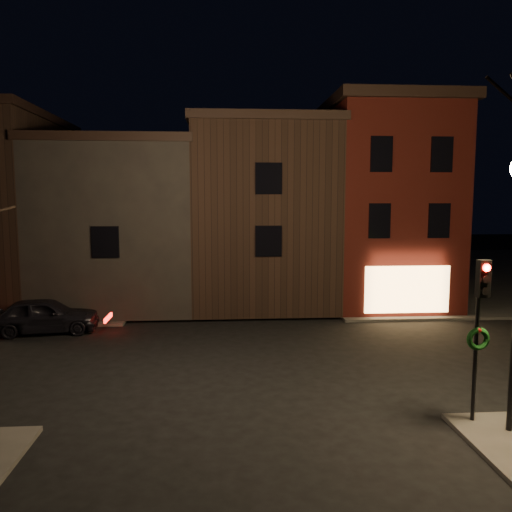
# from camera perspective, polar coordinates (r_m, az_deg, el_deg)

# --- Properties ---
(ground) EXTENTS (120.00, 120.00, 0.00)m
(ground) POSITION_cam_1_polar(r_m,az_deg,el_deg) (17.83, -1.82, -11.81)
(ground) COLOR black
(ground) RESTS_ON ground
(sidewalk_far_right) EXTENTS (30.00, 30.00, 0.12)m
(sidewalk_far_right) POSITION_cam_1_polar(r_m,az_deg,el_deg) (42.64, 24.99, -1.57)
(sidewalk_far_right) COLOR #2D2B28
(sidewalk_far_right) RESTS_ON ground
(corner_building) EXTENTS (6.50, 8.50, 10.50)m
(corner_building) POSITION_cam_1_polar(r_m,az_deg,el_deg) (27.76, 14.19, 5.90)
(corner_building) COLOR #47110C
(corner_building) RESTS_ON ground
(row_building_a) EXTENTS (7.30, 10.30, 9.40)m
(row_building_a) POSITION_cam_1_polar(r_m,az_deg,el_deg) (27.51, 0.45, 4.91)
(row_building_a) COLOR black
(row_building_a) RESTS_ON ground
(row_building_b) EXTENTS (7.80, 10.30, 8.40)m
(row_building_b) POSITION_cam_1_polar(r_m,az_deg,el_deg) (27.92, -14.59, 3.70)
(row_building_b) COLOR black
(row_building_b) RESTS_ON ground
(traffic_signal) EXTENTS (0.58, 0.38, 4.05)m
(traffic_signal) POSITION_cam_1_polar(r_m,az_deg,el_deg) (13.29, 24.20, -6.21)
(traffic_signal) COLOR black
(traffic_signal) RESTS_ON sidewalk_near_right
(parked_car_a) EXTENTS (4.58, 2.31, 1.50)m
(parked_car_a) POSITION_cam_1_polar(r_m,az_deg,el_deg) (22.88, -23.02, -6.26)
(parked_car_a) COLOR black
(parked_car_a) RESTS_ON ground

